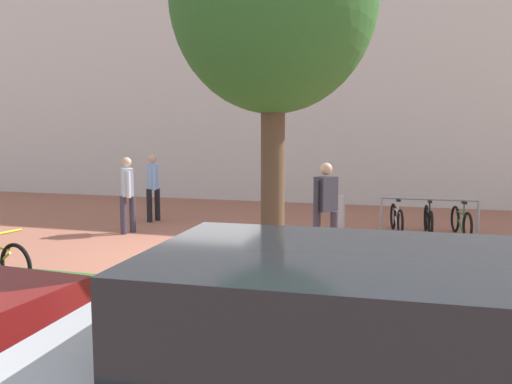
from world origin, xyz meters
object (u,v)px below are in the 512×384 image
Objects in this scene: person_shirt_white at (127,190)px; bollard_steel at (341,216)px; tree_sidewalk at (273,1)px; person_shirt_blue at (153,183)px; bike_rack_cluster at (428,219)px; person_suited_navy at (326,204)px.

bollard_steel is at bearing 11.65° from person_shirt_white.
tree_sidewalk is 6.80m from person_shirt_white.
tree_sidewalk reaches higher than person_shirt_blue.
bike_rack_cluster is at bearing 1.23° from person_shirt_blue.
person_suited_navy reaches higher than bike_rack_cluster.
bike_rack_cluster is at bearing 22.91° from bollard_steel.
person_shirt_blue is 1.61m from person_shirt_white.
bollard_steel is (0.20, 5.30, -3.26)m from tree_sidewalk.
bike_rack_cluster is 2.34× the size of bollard_steel.
person_suited_navy is at bearing -12.56° from person_shirt_white.
person_shirt_blue is at bearing 128.29° from tree_sidewalk.
person_shirt_white is at bearing 167.44° from person_suited_navy.
person_shirt_white reaches higher than bollard_steel.
bike_rack_cluster is 6.75m from person_shirt_blue.
tree_sidewalk reaches higher than person_shirt_white.
tree_sidewalk is 2.93× the size of person_shirt_blue.
person_shirt_blue is 5.49m from person_suited_navy.
tree_sidewalk is 2.93× the size of person_shirt_white.
bollard_steel is 0.52× the size of person_suited_navy.
tree_sidewalk is 2.39× the size of bike_rack_cluster.
person_shirt_blue and person_suited_navy have the same top height.
person_shirt_blue is (-4.88, 0.63, 0.53)m from bollard_steel.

